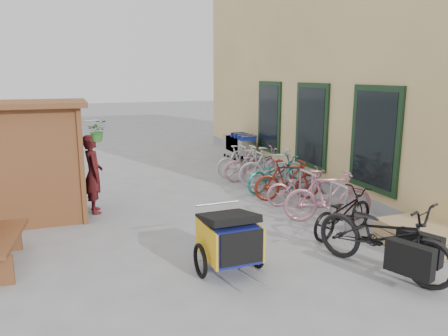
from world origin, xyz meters
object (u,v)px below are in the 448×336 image
object	(u,v)px
bike_0	(343,213)
bike_3	(288,180)
bike_6	(256,164)
shopping_carts	(239,144)
bike_4	(276,174)
cargo_bike	(384,236)
kiosk	(28,145)
bike_1	(328,196)
bike_5	(273,167)
child_trailer	(229,237)
bike_2	(301,187)
bike_7	(242,161)
person_kiosk	(93,174)
pallet_stack	(420,236)

from	to	relation	value
bike_0	bike_3	distance (m)	2.39
bike_6	bike_3	bearing A→B (deg)	-174.22
shopping_carts	bike_4	xyz separation A→B (m)	(-0.65, -4.11, -0.11)
cargo_bike	kiosk	bearing A→B (deg)	117.67
kiosk	bike_0	world-z (taller)	kiosk
bike_1	bike_4	distance (m)	2.43
bike_5	kiosk	bearing A→B (deg)	113.38
child_trailer	cargo_bike	xyz separation A→B (m)	(2.15, -0.81, 0.02)
bike_3	bike_6	world-z (taller)	bike_3
kiosk	child_trailer	distance (m)	4.73
child_trailer	bike_3	bearing A→B (deg)	47.75
cargo_bike	bike_2	world-z (taller)	cargo_bike
cargo_bike	bike_5	size ratio (longest dim) A/B	1.29
child_trailer	bike_7	bearing A→B (deg)	64.04
bike_6	bike_7	xyz separation A→B (m)	(-0.16, 0.59, -0.01)
shopping_carts	bike_7	size ratio (longest dim) A/B	1.17
person_kiosk	bike_5	xyz separation A→B (m)	(4.53, 0.60, -0.30)
bike_3	bike_7	bearing A→B (deg)	11.97
pallet_stack	bike_1	world-z (taller)	bike_1
bike_5	child_trailer	bearing A→B (deg)	162.92
pallet_stack	bike_7	xyz separation A→B (m)	(-0.83, 5.93, 0.26)
bike_2	bike_3	world-z (taller)	bike_3
bike_2	bike_4	world-z (taller)	bike_4
shopping_carts	bike_2	bearing A→B (deg)	-96.85
bike_1	bike_3	world-z (taller)	bike_1
bike_0	bike_1	world-z (taller)	bike_1
bike_1	bike_6	distance (m)	3.60
cargo_bike	shopping_carts	bearing A→B (deg)	60.85
pallet_stack	bike_1	distance (m)	1.90
bike_0	bike_1	size ratio (longest dim) A/B	0.92
person_kiosk	bike_5	world-z (taller)	person_kiosk
shopping_carts	child_trailer	distance (m)	8.68
person_kiosk	bike_3	size ratio (longest dim) A/B	1.03
kiosk	shopping_carts	distance (m)	7.73
shopping_carts	bike_7	xyz separation A→B (m)	(-0.83, -2.34, -0.10)
kiosk	person_kiosk	distance (m)	1.41
bike_1	bike_4	xyz separation A→B (m)	(0.05, 2.42, -0.08)
person_kiosk	bike_6	distance (m)	4.62
child_trailer	bike_5	distance (m)	5.15
child_trailer	bike_0	world-z (taller)	child_trailer
bike_3	bike_7	distance (m)	2.56
kiosk	bike_6	world-z (taller)	kiosk
bike_4	bike_5	distance (m)	0.44
pallet_stack	bike_4	xyz separation A→B (m)	(-0.66, 4.16, 0.25)
bike_4	bike_7	size ratio (longest dim) A/B	1.11
shopping_carts	person_kiosk	size ratio (longest dim) A/B	1.09
bike_4	bike_7	distance (m)	1.78
pallet_stack	bike_0	distance (m)	1.33
shopping_carts	bike_0	distance (m)	7.34
bike_2	shopping_carts	bearing A→B (deg)	2.14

